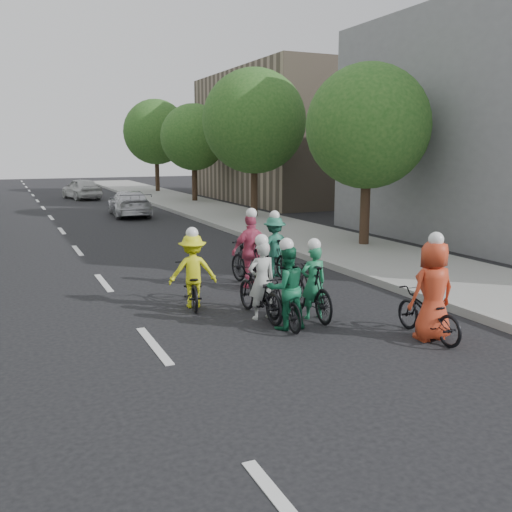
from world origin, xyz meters
TOP-DOWN VIEW (x-y plane):
  - ground at (0.00, 0.00)m, footprint 120.00×120.00m
  - sidewalk_right at (8.00, 10.00)m, footprint 4.00×80.00m
  - curb_right at (6.05, 10.00)m, footprint 0.18×80.00m
  - bldg_se at (16.00, 24.00)m, footprint 10.00×14.00m
  - tree_r_0 at (8.80, 6.60)m, footprint 4.00×4.00m
  - tree_r_1 at (8.80, 15.60)m, footprint 4.80×4.80m
  - tree_r_2 at (8.80, 24.60)m, footprint 4.00×4.00m
  - tree_r_3 at (8.80, 33.60)m, footprint 4.80×4.80m
  - cyclist_0 at (4.17, 3.98)m, footprint 1.05×1.69m
  - cyclist_1 at (3.17, 3.17)m, footprint 1.06×1.91m
  - cyclist_2 at (2.45, -0.04)m, footprint 0.77×1.50m
  - cyclist_3 at (1.36, 2.07)m, footprint 1.09×1.77m
  - cyclist_4 at (3.23, 0.35)m, footprint 0.60×1.82m
  - cyclist_5 at (2.30, 0.73)m, footprint 0.69×1.89m
  - cyclist_6 at (4.46, -1.62)m, footprint 0.86×1.66m
  - follow_car_lead at (3.62, 19.14)m, footprint 2.05×4.46m
  - follow_car_trail at (2.80, 30.24)m, footprint 2.40×4.31m

SIDE VIEW (x-z plane):
  - ground at x=0.00m, z-range 0.00..0.00m
  - sidewalk_right at x=8.00m, z-range 0.00..0.15m
  - curb_right at x=6.05m, z-range 0.00..0.18m
  - cyclist_5 at x=2.30m, z-range -0.28..1.39m
  - cyclist_4 at x=3.23m, z-range -0.20..1.38m
  - cyclist_3 at x=1.36m, z-range -0.23..1.46m
  - follow_car_lead at x=3.62m, z-range 0.00..1.27m
  - cyclist_2 at x=2.45m, z-range -0.21..1.48m
  - cyclist_6 at x=4.46m, z-range -0.28..1.61m
  - cyclist_0 at x=4.17m, z-range -0.20..1.52m
  - follow_car_trail at x=2.80m, z-range 0.00..1.39m
  - cyclist_1 at x=3.17m, z-range -0.25..1.65m
  - tree_r_0 at x=8.80m, z-range 0.98..6.95m
  - tree_r_2 at x=8.80m, z-range 0.98..6.95m
  - bldg_se at x=16.00m, z-range 0.00..8.00m
  - tree_r_1 at x=8.80m, z-range 1.05..7.98m
  - tree_r_3 at x=8.80m, z-range 1.05..7.98m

